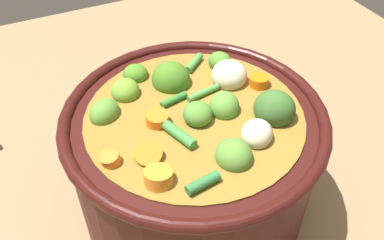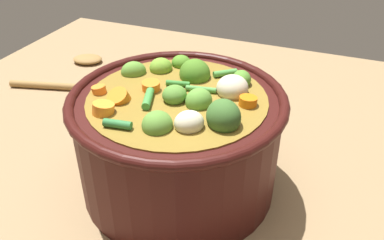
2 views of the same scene
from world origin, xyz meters
name	(u,v)px [view 1 (image 1 of 2)]	position (x,y,z in m)	size (l,w,h in m)	color
ground_plane	(194,198)	(0.00, 0.00, 0.00)	(1.10, 1.10, 0.00)	#8C704C
cooking_pot	(194,156)	(0.00, 0.00, 0.08)	(0.28, 0.28, 0.17)	#38110F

